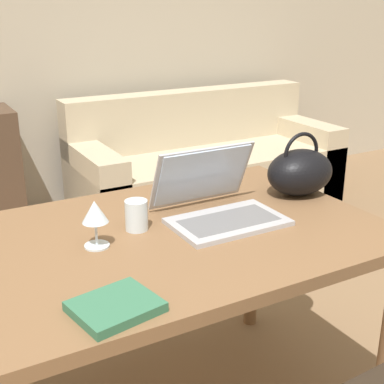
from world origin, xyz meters
The scene contains 7 objects.
dining_table centered at (0.01, 0.60, 0.67)m, with size 1.41×0.90×0.75m.
couch centered at (1.25, 2.42, 0.29)m, with size 1.92×0.78×0.82m.
laptop centered at (0.24, 0.64, 0.81)m, with size 0.37×0.34×0.23m.
drinking_glass centered at (-0.04, 0.67, 0.80)m, with size 0.07×0.07×0.10m.
wine_glass centered at (-0.20, 0.61, 0.85)m, with size 0.08×0.08×0.15m.
handbag centered at (0.63, 0.68, 0.84)m, with size 0.26×0.20×0.24m.
book centered at (-0.28, 0.26, 0.76)m, with size 0.22×0.19×0.02m.
Camera 1 is at (-0.65, -0.78, 1.44)m, focal length 50.00 mm.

